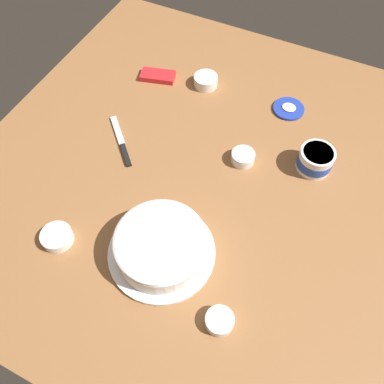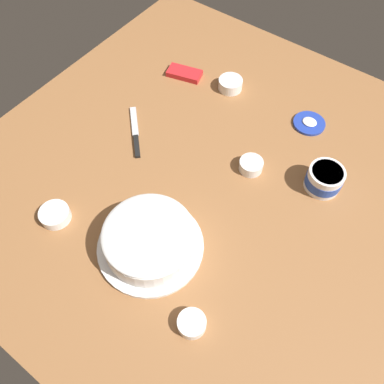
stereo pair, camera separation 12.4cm
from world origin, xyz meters
The scene contains 10 objects.
ground_plane centered at (0.00, 0.00, 0.00)m, with size 1.54×1.54×0.00m, color #936038.
frosted_cake centered at (0.01, -0.32, 0.05)m, with size 0.31×0.31×0.11m.
frosting_tub centered at (0.31, 0.17, 0.04)m, with size 0.12×0.12×0.08m.
frosting_tub_lid centered at (0.16, 0.39, 0.01)m, with size 0.11×0.11×0.02m.
spreading_knife centered at (-0.31, -0.03, 0.01)m, with size 0.18×0.18×0.01m.
sprinkle_bowl_rainbow centered at (0.24, -0.44, 0.02)m, with size 0.08×0.08×0.03m.
sprinkle_bowl_orange centered at (-0.29, -0.42, 0.02)m, with size 0.09×0.09×0.03m.
sprinkle_bowl_green centered at (0.09, 0.10, 0.02)m, with size 0.08×0.08×0.04m.
sprinkle_bowl_yellow centered at (-0.18, 0.38, 0.02)m, with size 0.09×0.09×0.04m.
candy_box_lower centered at (-0.36, 0.33, 0.01)m, with size 0.13×0.07×0.02m, color red.
Camera 1 is at (0.29, -0.72, 1.08)m, focal length 37.34 mm.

